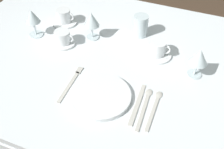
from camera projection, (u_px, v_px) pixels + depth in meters
name	position (u px, v px, depth m)	size (l,w,h in m)	color
ground_plane	(124.00, 146.00, 1.75)	(6.00, 6.00, 0.00)	#4C3828
dining_table	(129.00, 75.00, 1.28)	(1.80, 1.11, 0.74)	white
dinner_plate	(101.00, 96.00, 1.07)	(0.24, 0.24, 0.02)	white
fork_outer	(71.00, 82.00, 1.13)	(0.03, 0.22, 0.00)	beige
dinner_knife	(137.00, 105.00, 1.04)	(0.03, 0.22, 0.00)	beige
spoon_soup	(145.00, 104.00, 1.05)	(0.03, 0.22, 0.01)	beige
spoon_dessert	(155.00, 105.00, 1.04)	(0.03, 0.21, 0.01)	beige
saucer_left	(156.00, 54.00, 1.26)	(0.14, 0.14, 0.01)	white
coffee_cup_left	(158.00, 48.00, 1.23)	(0.10, 0.08, 0.07)	white
saucer_right	(64.00, 43.00, 1.32)	(0.12, 0.12, 0.01)	white
coffee_cup_right	(63.00, 37.00, 1.29)	(0.10, 0.08, 0.06)	white
saucer_far	(65.00, 22.00, 1.45)	(0.14, 0.14, 0.01)	white
coffee_cup_far	(64.00, 16.00, 1.42)	(0.10, 0.07, 0.07)	white
wine_glass_centre	(32.00, 18.00, 1.30)	(0.07, 0.07, 0.15)	silver
wine_glass_left	(91.00, 20.00, 1.29)	(0.08, 0.08, 0.15)	silver
wine_glass_right	(199.00, 58.00, 1.10)	(0.08, 0.08, 0.14)	silver
drink_tumbler	(140.00, 27.00, 1.34)	(0.07, 0.07, 0.11)	silver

